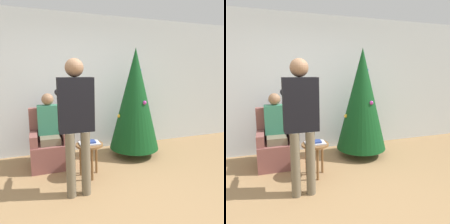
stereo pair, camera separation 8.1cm
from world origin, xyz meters
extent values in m
plane|color=#99754C|center=(0.00, 0.00, 0.00)|extent=(14.00, 14.00, 0.00)
cube|color=silver|center=(0.00, 2.23, 1.35)|extent=(8.00, 0.06, 2.70)
cylinder|color=brown|center=(1.00, 1.56, 0.07)|extent=(0.10, 0.10, 0.15)
cone|color=#0F4219|center=(1.00, 1.56, 1.09)|extent=(0.94, 0.94, 1.88)
sphere|color=#2856B2|center=(1.11, 1.60, 1.63)|extent=(0.06, 0.06, 0.06)
sphere|color=#B23399|center=(1.08, 1.32, 1.05)|extent=(0.07, 0.07, 0.07)
sphere|color=gold|center=(0.68, 1.57, 0.79)|extent=(0.06, 0.06, 0.06)
sphere|color=#2856B2|center=(0.77, 1.89, 0.47)|extent=(0.07, 0.07, 0.07)
cube|color=brown|center=(-0.57, 1.57, 0.21)|extent=(0.64, 0.64, 0.42)
cube|color=brown|center=(-0.57, 1.82, 0.70)|extent=(0.64, 0.14, 0.56)
cube|color=brown|center=(-0.83, 1.57, 0.51)|extent=(0.12, 0.57, 0.18)
cube|color=brown|center=(-0.31, 1.57, 0.51)|extent=(0.12, 0.57, 0.18)
cylinder|color=#6B604C|center=(-0.67, 1.37, 0.21)|extent=(0.11, 0.11, 0.42)
cylinder|color=#6B604C|center=(-0.47, 1.37, 0.21)|extent=(0.11, 0.11, 0.42)
cube|color=#6B604C|center=(-0.57, 1.52, 0.48)|extent=(0.32, 0.40, 0.12)
cube|color=#337A5B|center=(-0.57, 1.67, 0.79)|extent=(0.36, 0.20, 0.50)
sphere|color=#936B4C|center=(-0.57, 1.67, 1.14)|extent=(0.20, 0.20, 0.20)
cylinder|color=#6B604C|center=(-0.40, 0.49, 0.43)|extent=(0.12, 0.12, 0.85)
cylinder|color=#6B604C|center=(-0.20, 0.49, 0.43)|extent=(0.12, 0.12, 0.85)
cube|color=black|center=(-0.30, 0.55, 1.19)|extent=(0.43, 0.20, 0.68)
sphere|color=#936B4C|center=(-0.30, 0.58, 1.65)|extent=(0.23, 0.23, 0.23)
cylinder|color=black|center=(-0.48, 0.74, 1.33)|extent=(0.08, 0.30, 0.08)
cylinder|color=black|center=(-0.11, 0.74, 1.33)|extent=(0.08, 0.30, 0.08)
cube|color=white|center=(-0.11, 0.93, 1.33)|extent=(0.04, 0.14, 0.04)
cylinder|color=brown|center=(-0.03, 0.97, 0.51)|extent=(0.41, 0.41, 0.03)
cylinder|color=brown|center=(-0.03, 0.82, 0.25)|extent=(0.04, 0.04, 0.49)
cylinder|color=brown|center=(0.09, 1.04, 0.25)|extent=(0.04, 0.04, 0.49)
cylinder|color=brown|center=(-0.16, 1.04, 0.25)|extent=(0.04, 0.04, 0.49)
cube|color=silver|center=(-0.03, 0.97, 0.53)|extent=(0.30, 0.23, 0.02)
cube|color=navy|center=(-0.03, 0.97, 0.55)|extent=(0.18, 0.14, 0.02)
camera|label=1|loc=(-0.78, -2.13, 1.59)|focal=35.00mm
camera|label=2|loc=(-0.70, -2.15, 1.59)|focal=35.00mm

